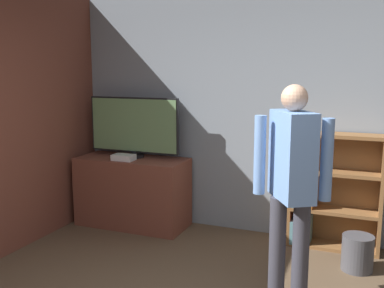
# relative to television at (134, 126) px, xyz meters

# --- Properties ---
(wall_back) EXTENTS (6.57, 0.09, 2.70)m
(wall_back) POSITION_rel_television_xyz_m (1.55, 0.29, 0.16)
(wall_back) COLOR gray
(wall_back) RESTS_ON ground_plane
(wall_side_brick) EXTENTS (0.06, 4.36, 2.70)m
(wall_side_brick) POSITION_rel_television_xyz_m (-0.77, -1.12, 0.16)
(wall_side_brick) COLOR brown
(wall_side_brick) RESTS_ON ground_plane
(tv_ledge) EXTENTS (1.30, 0.57, 0.82)m
(tv_ledge) POSITION_rel_television_xyz_m (0.00, -0.07, -0.78)
(tv_ledge) COLOR brown
(tv_ledge) RESTS_ON ground_plane
(television) EXTENTS (1.14, 0.22, 0.71)m
(television) POSITION_rel_television_xyz_m (0.00, 0.00, 0.00)
(television) COLOR black
(television) RESTS_ON tv_ledge
(game_console) EXTENTS (0.25, 0.17, 0.07)m
(game_console) POSITION_rel_television_xyz_m (-0.03, -0.21, -0.34)
(game_console) COLOR white
(game_console) RESTS_ON tv_ledge
(bookshelf) EXTENTS (0.92, 0.28, 1.21)m
(bookshelf) POSITION_rel_television_xyz_m (2.20, 0.11, -0.61)
(bookshelf) COLOR brown
(bookshelf) RESTS_ON ground_plane
(person) EXTENTS (0.59, 0.49, 1.75)m
(person) POSITION_rel_television_xyz_m (2.06, -1.27, -0.15)
(person) COLOR #383842
(person) RESTS_ON ground_plane
(waste_bin) EXTENTS (0.29, 0.29, 0.34)m
(waste_bin) POSITION_rel_television_xyz_m (2.55, -0.37, -1.02)
(waste_bin) COLOR #4C4C51
(waste_bin) RESTS_ON ground_plane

